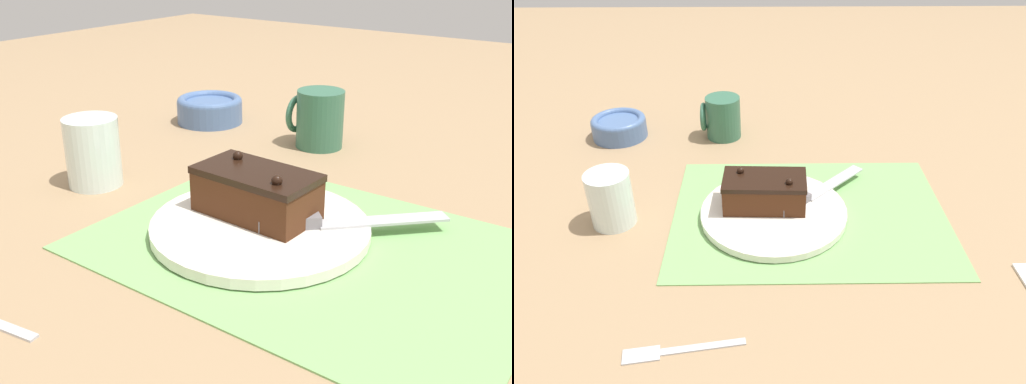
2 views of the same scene
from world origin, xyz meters
The scene contains 9 objects.
ground_plane centered at (0.00, 0.00, 0.00)m, with size 3.00×3.00×0.00m, color #9E7F5B.
placemat_woven centered at (0.00, 0.00, 0.00)m, with size 0.46×0.34×0.00m, color #7AB266.
cake_plate centered at (0.06, 0.01, 0.01)m, with size 0.24×0.24×0.01m.
chocolate_cake centered at (0.08, -0.01, 0.04)m, with size 0.14×0.08×0.06m.
serving_knife centered at (0.00, -0.02, 0.02)m, with size 0.17×0.17×0.01m.
drinking_glass centered at (0.33, 0.02, 0.05)m, with size 0.07×0.07×0.09m.
small_bowl centered at (0.39, -0.30, 0.02)m, with size 0.12×0.12×0.05m.
coffee_mug centered at (0.17, -0.30, 0.05)m, with size 0.08×0.07×0.09m.
dessert_fork centered at (0.19, 0.28, 0.00)m, with size 0.15×0.04×0.01m.
Camera 2 is at (0.08, 0.69, 0.50)m, focal length 35.00 mm.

